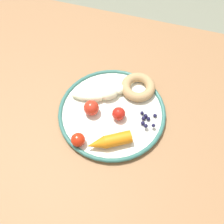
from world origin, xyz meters
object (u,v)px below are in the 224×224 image
at_px(dining_table, 98,123).
at_px(carrot_orange, 109,141).
at_px(tomato_mid, 119,114).
at_px(banana, 108,92).
at_px(tomato_near, 91,108).
at_px(blueberry_pile, 147,119).
at_px(tomato_far, 78,140).
at_px(donut, 138,87).
at_px(plate, 112,113).

distance_m(dining_table, carrot_orange, 0.18).
height_order(carrot_orange, tomato_mid, tomato_mid).
relative_size(banana, carrot_orange, 1.41).
bearing_deg(carrot_orange, tomato_near, 132.90).
height_order(dining_table, banana, banana).
bearing_deg(tomato_mid, blueberry_pile, 7.82).
bearing_deg(tomato_near, tomato_far, -91.42).
bearing_deg(blueberry_pile, tomato_mid, -172.18).
bearing_deg(banana, dining_table, -116.77).
xyz_separation_m(donut, tomato_mid, (-0.03, -0.11, 0.00)).
bearing_deg(tomato_far, carrot_orange, 13.90).
xyz_separation_m(blueberry_pile, tomato_mid, (-0.08, -0.01, 0.01)).
relative_size(plate, tomato_near, 7.08).
height_order(dining_table, plate, plate).
bearing_deg(tomato_mid, dining_table, 162.42).
relative_size(plate, carrot_orange, 2.57).
bearing_deg(donut, banana, -152.00).
distance_m(plate, blueberry_pile, 0.10).
bearing_deg(banana, tomato_mid, -52.79).
distance_m(tomato_near, tomato_far, 0.10).
bearing_deg(tomato_near, carrot_orange, -47.10).
height_order(carrot_orange, tomato_near, tomato_near).
bearing_deg(banana, plate, -63.51).
xyz_separation_m(carrot_orange, tomato_far, (-0.08, -0.02, 0.00)).
distance_m(plate, banana, 0.06).
height_order(tomato_near, tomato_far, tomato_near).
bearing_deg(tomato_far, tomato_mid, 53.00).
bearing_deg(dining_table, carrot_orange, -57.58).
bearing_deg(carrot_orange, plate, 102.11).
bearing_deg(tomato_near, dining_table, 76.35).
height_order(plate, tomato_mid, tomato_mid).
distance_m(dining_table, tomato_far, 0.19).
relative_size(tomato_near, tomato_mid, 1.16).
distance_m(banana, tomato_far, 0.18).
distance_m(plate, tomato_mid, 0.03).
height_order(carrot_orange, tomato_far, tomato_far).
relative_size(donut, tomato_mid, 2.71).
bearing_deg(dining_table, tomato_far, -94.08).
relative_size(carrot_orange, blueberry_pile, 2.14).
xyz_separation_m(tomato_mid, tomato_far, (-0.08, -0.11, 0.00)).
height_order(plate, carrot_orange, carrot_orange).
height_order(plate, tomato_far, tomato_far).
bearing_deg(tomato_mid, tomato_far, -127.00).
bearing_deg(tomato_mid, plate, 153.82).
relative_size(plate, donut, 3.03).
bearing_deg(tomato_near, banana, 68.10).
bearing_deg(carrot_orange, tomato_mid, 89.01).
height_order(plate, banana, banana).
xyz_separation_m(dining_table, plate, (0.05, -0.01, 0.11)).
distance_m(donut, blueberry_pile, 0.11).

